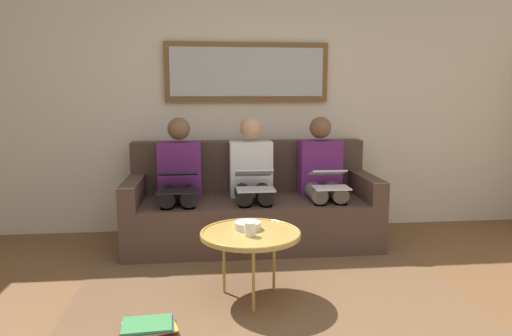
# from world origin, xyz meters

# --- Properties ---
(wall_rear) EXTENTS (6.00, 0.12, 2.60)m
(wall_rear) POSITION_xyz_m (0.00, -2.60, 1.30)
(wall_rear) COLOR beige
(wall_rear) RESTS_ON ground_plane
(area_rug) EXTENTS (2.60, 1.80, 0.01)m
(area_rug) POSITION_xyz_m (0.00, -0.85, 0.00)
(area_rug) COLOR brown
(area_rug) RESTS_ON ground_plane
(couch) EXTENTS (2.20, 0.90, 0.90)m
(couch) POSITION_xyz_m (0.00, -2.12, 0.31)
(couch) COLOR #4C382D
(couch) RESTS_ON ground_plane
(framed_mirror) EXTENTS (1.56, 0.05, 0.56)m
(framed_mirror) POSITION_xyz_m (0.00, -2.51, 1.55)
(framed_mirror) COLOR brown
(coffee_table) EXTENTS (0.66, 0.66, 0.47)m
(coffee_table) POSITION_xyz_m (0.12, -0.90, 0.44)
(coffee_table) COLOR tan
(coffee_table) RESTS_ON ground_plane
(cup) EXTENTS (0.07, 0.07, 0.09)m
(cup) POSITION_xyz_m (0.13, -0.82, 0.50)
(cup) COLOR silver
(cup) RESTS_ON coffee_table
(bowl) EXTENTS (0.18, 0.18, 0.05)m
(bowl) POSITION_xyz_m (0.13, -0.97, 0.48)
(bowl) COLOR beige
(bowl) RESTS_ON coffee_table
(person_left) EXTENTS (0.38, 0.58, 1.14)m
(person_left) POSITION_xyz_m (-0.64, -2.05, 0.61)
(person_left) COLOR #66236B
(person_left) RESTS_ON couch
(laptop_white) EXTENTS (0.30, 0.34, 0.15)m
(laptop_white) POSITION_xyz_m (-0.64, -1.81, 0.63)
(laptop_white) COLOR white
(person_middle) EXTENTS (0.38, 0.58, 1.14)m
(person_middle) POSITION_xyz_m (0.00, -2.05, 0.61)
(person_middle) COLOR silver
(person_middle) RESTS_ON couch
(laptop_silver) EXTENTS (0.32, 0.37, 0.16)m
(laptop_silver) POSITION_xyz_m (0.00, -1.81, 0.63)
(laptop_silver) COLOR silver
(person_right) EXTENTS (0.38, 0.58, 1.14)m
(person_right) POSITION_xyz_m (0.64, -2.05, 0.61)
(person_right) COLOR #66236B
(person_right) RESTS_ON couch
(laptop_black) EXTENTS (0.33, 0.36, 0.15)m
(laptop_black) POSITION_xyz_m (0.64, -1.81, 0.63)
(laptop_black) COLOR black
(magazine_stack) EXTENTS (0.34, 0.30, 0.05)m
(magazine_stack) POSITION_xyz_m (0.74, -0.53, 0.03)
(magazine_stack) COLOR red
(magazine_stack) RESTS_ON ground_plane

